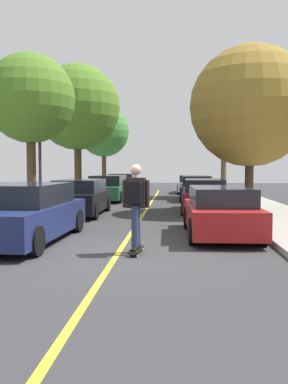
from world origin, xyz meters
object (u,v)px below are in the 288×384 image
(street_tree_right_near, at_px, (224,111))
(street_tree_left_far, at_px, (104,132))
(parked_car_left_far, at_px, (108,188))
(parked_car_right_far, at_px, (196,188))
(street_tree_right_nearest, at_px, (250,106))
(parked_car_left_nearest, at_px, (27,214))
(skateboard, at_px, (136,250))
(street_tree_left_nearest, at_px, (30,99))
(streetlamp, at_px, (40,128))
(skateboarder, at_px, (136,201))
(parked_car_right_nearest, at_px, (220,212))
(parked_car_left_farthest, at_px, (123,183))
(parked_car_left_near, at_px, (80,197))
(street_tree_left_near, at_px, (77,108))
(parked_car_right_near, at_px, (204,196))
(parked_car_right_farthest, at_px, (191,184))

(street_tree_right_near, bearing_deg, street_tree_left_far, 144.07)
(parked_car_left_far, relative_size, parked_car_right_far, 1.07)
(street_tree_left_far, distance_m, street_tree_right_nearest, 16.87)
(parked_car_left_nearest, bearing_deg, skateboard, -24.06)
(parked_car_left_nearest, bearing_deg, street_tree_right_nearest, 46.16)
(parked_car_right_far, bearing_deg, street_tree_left_nearest, -130.61)
(street_tree_left_far, height_order, street_tree_right_near, street_tree_right_near)
(street_tree_left_nearest, bearing_deg, streetlamp, 88.26)
(street_tree_left_nearest, relative_size, skateboarder, 3.32)
(parked_car_right_nearest, bearing_deg, parked_car_left_farthest, 105.23)
(skateboard, distance_m, skateboarder, 1.04)
(street_tree_left_nearest, bearing_deg, parked_car_left_near, 11.48)
(street_tree_right_near, xyz_separation_m, streetlamp, (-8.37, -9.15, -1.83))
(street_tree_left_far, distance_m, street_tree_right_near, 10.40)
(street_tree_left_near, distance_m, skateboard, 15.73)
(parked_car_left_near, bearing_deg, parked_car_right_near, 16.39)
(street_tree_left_far, relative_size, street_tree_right_nearest, 0.98)
(street_tree_right_nearest, distance_m, skateboard, 9.91)
(skateboarder, bearing_deg, parked_car_right_far, 81.94)
(street_tree_left_nearest, bearing_deg, parked_car_left_farthest, 82.54)
(parked_car_right_far, relative_size, skateboarder, 2.40)
(parked_car_left_farthest, distance_m, streetlamp, 13.07)
(parked_car_left_far, xyz_separation_m, parked_car_right_nearest, (4.84, -11.30, -0.03))
(parked_car_left_near, bearing_deg, street_tree_left_near, 103.88)
(street_tree_left_far, bearing_deg, streetlamp, -89.89)
(parked_car_left_far, height_order, street_tree_left_near, street_tree_left_near)
(parked_car_left_near, bearing_deg, parked_car_right_farthest, 70.66)
(parked_car_left_farthest, height_order, parked_car_right_near, parked_car_left_farthest)
(street_tree_right_nearest, bearing_deg, parked_car_left_far, 139.97)
(parked_car_left_near, height_order, street_tree_left_near, street_tree_left_near)
(parked_car_right_nearest, relative_size, parked_car_right_far, 0.96)
(parked_car_left_farthest, xyz_separation_m, skateboarder, (2.81, -20.23, 0.43))
(parked_car_left_far, xyz_separation_m, parked_car_right_near, (4.84, -5.32, -0.01))
(street_tree_left_nearest, relative_size, streetlamp, 1.04)
(parked_car_left_near, bearing_deg, street_tree_right_near, 55.73)
(parked_car_right_nearest, height_order, parked_car_right_near, parked_car_right_near)
(street_tree_left_nearest, bearing_deg, parked_car_right_far, 49.39)
(parked_car_left_near, relative_size, streetlamp, 0.75)
(parked_car_right_farthest, xyz_separation_m, streetlamp, (-6.59, -13.23, 2.76))
(parked_car_right_near, bearing_deg, parked_car_right_nearest, -89.98)
(parked_car_left_nearest, bearing_deg, street_tree_left_far, 94.73)
(parked_car_right_near, xyz_separation_m, skateboarder, (-2.03, -8.43, 0.45))
(parked_car_right_near, xyz_separation_m, street_tree_right_nearest, (1.78, -0.25, 3.58))
(skateboard, bearing_deg, parked_car_left_nearest, 155.94)
(parked_car_right_nearest, bearing_deg, parked_car_left_near, 136.72)
(street_tree_right_nearest, height_order, skateboarder, street_tree_right_nearest)
(parked_car_left_far, xyz_separation_m, street_tree_right_nearest, (6.62, -5.56, 3.57))
(parked_car_right_near, xyz_separation_m, street_tree_left_far, (-6.62, 14.38, 3.88))
(parked_car_right_nearest, xyz_separation_m, streetlamp, (-6.59, 5.13, 2.75))
(parked_car_left_farthest, bearing_deg, street_tree_right_nearest, -61.21)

